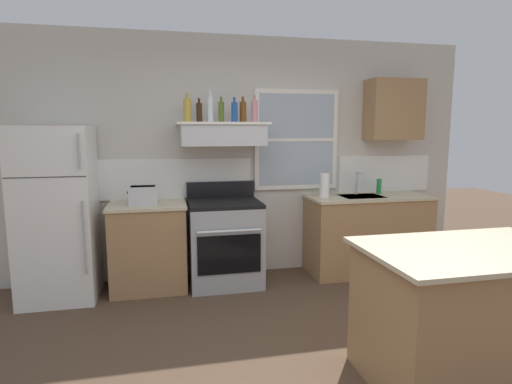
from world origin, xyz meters
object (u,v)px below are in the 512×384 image
Objects in this scene: bottle_champagne_gold_foil at (187,110)px; bottle_brown_stout at (199,112)px; bottle_amber_wine at (243,112)px; kitchen_island at (468,315)px; dish_soap_bottle at (379,186)px; bottle_clear_tall at (210,109)px; bottle_blue_liqueur at (234,112)px; stove_range at (225,242)px; toaster at (143,195)px; bottle_olive_oil_square at (221,112)px; refrigerator at (58,214)px; paper_towel_roll at (325,185)px; bottle_rose_pink at (254,111)px.

bottle_brown_stout is (0.12, 0.01, -0.02)m from bottle_champagne_gold_foil.
bottle_amber_wine is 2.85m from kitchen_island.
kitchen_island is at bearing -104.11° from dish_soap_bottle.
bottle_champagne_gold_foil is 0.24m from bottle_clear_tall.
bottle_champagne_gold_foil is at bearing 171.37° from bottle_blue_liqueur.
dish_soap_bottle is at bearing 4.18° from stove_range.
toaster is 1.12× the size of bottle_olive_oil_square.
bottle_amber_wine is at bearing -179.05° from dish_soap_bottle.
bottle_champagne_gold_foil reaches higher than toaster.
toaster is at bearing -176.72° from dish_soap_bottle.
bottle_champagne_gold_foil is at bearing 16.27° from toaster.
bottle_clear_tall reaches higher than refrigerator.
paper_towel_roll is at bearing -4.51° from bottle_amber_wine.
stove_range is at bearing -29.62° from bottle_brown_stout.
bottle_amber_wine is at bearing 175.49° from paper_towel_roll.
bottle_amber_wine is (0.10, 0.06, 0.01)m from bottle_blue_liqueur.
paper_towel_roll reaches higher than toaster.
bottle_blue_liqueur is at bearing 3.84° from toaster.
bottle_olive_oil_square is at bearing 165.71° from bottle_blue_liqueur.
toaster is 1.00× the size of bottle_champagne_gold_foil.
toaster is at bearing -176.16° from bottle_blue_liqueur.
refrigerator is 3.54m from dish_soap_bottle.
refrigerator is at bearing -179.65° from toaster.
bottle_clear_tall is 0.47m from bottle_rose_pink.
paper_towel_roll is at bearing -2.52° from bottle_clear_tall.
bottle_blue_liqueur is at bearing 118.68° from kitchen_island.
bottle_brown_stout is 0.47m from bottle_amber_wine.
stove_range is 1.29m from paper_towel_roll.
bottle_champagne_gold_foil reaches higher than bottle_rose_pink.
bottle_blue_liqueur reaches higher than stove_range.
kitchen_island is (2.14, -2.11, -0.55)m from toaster.
bottle_clear_tall reaches higher than bottle_rose_pink.
dish_soap_bottle is (0.73, 0.10, -0.04)m from paper_towel_roll.
stove_range is at bearing -168.70° from bottle_rose_pink.
kitchen_island is at bearing -58.29° from stove_range.
bottle_champagne_gold_foil reaches higher than bottle_blue_liqueur.
bottle_rose_pink reaches higher than bottle_amber_wine.
kitchen_island is at bearing -85.73° from paper_towel_roll.
dish_soap_bottle is at bearing 0.08° from bottle_brown_stout.
bottle_brown_stout is at bearing 166.70° from bottle_olive_oil_square.
refrigerator is 1.56× the size of stove_range.
toaster is 0.91× the size of bottle_clear_tall.
dish_soap_bottle is (1.89, 0.06, -0.86)m from bottle_olive_oil_square.
bottle_olive_oil_square is 0.98× the size of bottle_amber_wine.
paper_towel_roll is at bearing -0.50° from bottle_blue_liqueur.
bottle_brown_stout is 0.92× the size of bottle_amber_wine.
bottle_rose_pink is (0.71, -0.05, -0.01)m from bottle_champagne_gold_foil.
refrigerator is 5.20× the size of bottle_clear_tall.
toaster is at bearing -178.77° from stove_range.
dish_soap_bottle is (2.12, 0.00, -0.85)m from bottle_brown_stout.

